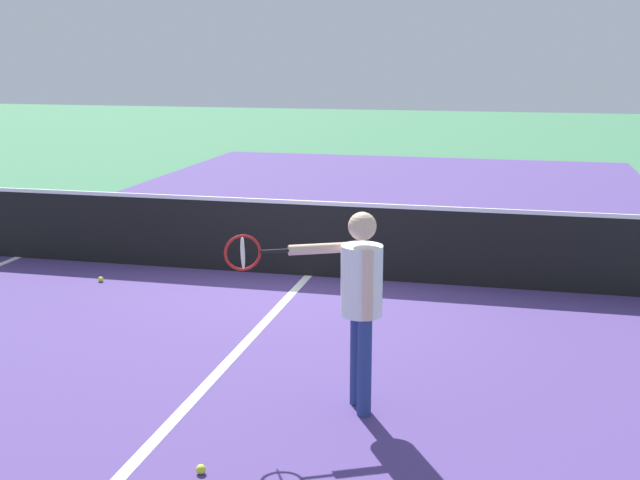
{
  "coord_description": "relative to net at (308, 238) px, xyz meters",
  "views": [
    {
      "loc": [
        2.41,
        -9.53,
        2.75
      ],
      "look_at": [
        0.68,
        -2.22,
        1.0
      ],
      "focal_mm": 45.47,
      "sensor_mm": 36.0,
      "label": 1
    }
  ],
  "objects": [
    {
      "name": "ground_plane",
      "position": [
        0.0,
        0.0,
        -0.49
      ],
      "size": [
        60.0,
        60.0,
        0.0
      ],
      "primitive_type": "plane",
      "color": "#38724C"
    },
    {
      "name": "tennis_ball_mid_court",
      "position": [
        0.5,
        -4.93,
        -0.46
      ],
      "size": [
        0.07,
        0.07,
        0.07
      ],
      "primitive_type": "sphere",
      "color": "#CCE033",
      "rests_on": "ground_plane"
    },
    {
      "name": "line_center_service",
      "position": [
        0.0,
        -3.2,
        -0.49
      ],
      "size": [
        0.1,
        6.4,
        0.01
      ],
      "primitive_type": "cube",
      "color": "white",
      "rests_on": "ground_plane"
    },
    {
      "name": "player_near",
      "position": [
        1.32,
        -3.71,
        0.49
      ],
      "size": [
        1.16,
        0.53,
        1.58
      ],
      "color": "navy",
      "rests_on": "ground_plane"
    },
    {
      "name": "net",
      "position": [
        0.0,
        0.0,
        0.0
      ],
      "size": [
        9.89,
        0.09,
        1.07
      ],
      "color": "#33383D",
      "rests_on": "ground_plane"
    },
    {
      "name": "tennis_ball_near_net",
      "position": [
        -2.41,
        -0.86,
        -0.46
      ],
      "size": [
        0.07,
        0.07,
        0.07
      ],
      "primitive_type": "sphere",
      "color": "#CCE033",
      "rests_on": "ground_plane"
    },
    {
      "name": "court_surface_inbounds",
      "position": [
        0.0,
        0.0,
        -0.49
      ],
      "size": [
        10.62,
        24.4,
        0.0
      ],
      "primitive_type": "cube",
      "color": "#4C387A",
      "rests_on": "ground_plane"
    }
  ]
}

